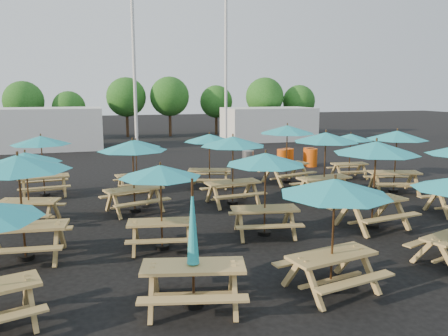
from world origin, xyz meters
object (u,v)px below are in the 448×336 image
object	(u,v)px
picnic_unit_7	(136,146)
picnic_unit_14	(326,141)
picnic_unit_3	(41,143)
picnic_unit_4	(193,255)
picnic_unit_5	(160,176)
picnic_unit_9	(265,163)
waste_bin_0	(248,160)
picnic_unit_10	(233,145)
picnic_unit_19	(351,139)
picnic_unit_11	(209,141)
picnic_unit_2	(26,161)
picnic_unit_6	(133,149)
waste_bin_3	(309,157)
picnic_unit_13	(376,152)
picnic_unit_18	(397,138)
waste_bin_2	(288,158)
waste_bin_4	(312,158)
picnic_unit_1	(18,169)
picnic_unit_8	(335,193)
waste_bin_1	(283,158)
picnic_unit_15	(287,132)

from	to	relation	value
picnic_unit_7	picnic_unit_14	size ratio (longest dim) A/B	0.86
picnic_unit_3	picnic_unit_4	bearing A→B (deg)	-77.24
picnic_unit_5	picnic_unit_9	size ratio (longest dim) A/B	0.95
waste_bin_0	picnic_unit_10	bearing A→B (deg)	-114.23
picnic_unit_19	picnic_unit_11	bearing A→B (deg)	-174.99
picnic_unit_2	picnic_unit_3	world-z (taller)	picnic_unit_3
picnic_unit_10	picnic_unit_11	distance (m)	2.90
picnic_unit_6	picnic_unit_19	size ratio (longest dim) A/B	1.35
waste_bin_0	waste_bin_3	bearing A→B (deg)	1.45
picnic_unit_2	picnic_unit_14	xyz separation A→B (m)	(9.97, 0.17, 0.26)
picnic_unit_13	picnic_unit_14	xyz separation A→B (m)	(0.37, 3.46, -0.06)
waste_bin_0	waste_bin_3	size ratio (longest dim) A/B	1.00
picnic_unit_10	picnic_unit_18	size ratio (longest dim) A/B	0.86
picnic_unit_18	waste_bin_2	world-z (taller)	picnic_unit_18
picnic_unit_14	waste_bin_4	bearing A→B (deg)	59.57
picnic_unit_11	picnic_unit_19	world-z (taller)	picnic_unit_11
picnic_unit_14	picnic_unit_18	distance (m)	3.22
picnic_unit_1	picnic_unit_19	world-z (taller)	picnic_unit_1
waste_bin_0	waste_bin_4	size ratio (longest dim) A/B	1.00
picnic_unit_4	picnic_unit_8	size ratio (longest dim) A/B	0.95
picnic_unit_6	picnic_unit_9	xyz separation A→B (m)	(3.22, -3.43, -0.06)
picnic_unit_4	picnic_unit_7	distance (m)	9.87
picnic_unit_7	picnic_unit_10	world-z (taller)	picnic_unit_10
picnic_unit_2	picnic_unit_13	world-z (taller)	picnic_unit_13
picnic_unit_4	waste_bin_4	world-z (taller)	picnic_unit_4
picnic_unit_3	picnic_unit_13	world-z (taller)	picnic_unit_13
waste_bin_2	waste_bin_4	size ratio (longest dim) A/B	1.00
picnic_unit_13	waste_bin_4	xyz separation A→B (m)	(3.29, 9.92, -1.75)
picnic_unit_6	waste_bin_3	size ratio (longest dim) A/B	2.97
picnic_unit_1	waste_bin_1	xyz separation A→B (m)	(11.06, 9.84, -1.71)
picnic_unit_15	picnic_unit_19	world-z (taller)	picnic_unit_15
picnic_unit_4	waste_bin_4	bearing A→B (deg)	67.70
picnic_unit_5	picnic_unit_15	world-z (taller)	picnic_unit_15
picnic_unit_3	picnic_unit_7	xyz separation A→B (m)	(3.45, -0.21, -0.21)
picnic_unit_4	waste_bin_4	size ratio (longest dim) A/B	2.55
picnic_unit_11	waste_bin_4	xyz separation A→B (m)	(6.43, 3.28, -1.46)
picnic_unit_1	picnic_unit_5	xyz separation A→B (m)	(3.21, -0.23, -0.30)
waste_bin_2	waste_bin_3	size ratio (longest dim) A/B	1.00
picnic_unit_1	waste_bin_0	xyz separation A→B (m)	(9.16, 9.88, -1.71)
picnic_unit_11	picnic_unit_13	size ratio (longest dim) A/B	0.97
picnic_unit_2	waste_bin_4	size ratio (longest dim) A/B	2.68
picnic_unit_7	waste_bin_4	size ratio (longest dim) A/B	2.34
picnic_unit_9	picnic_unit_13	distance (m)	3.27
picnic_unit_8	picnic_unit_15	size ratio (longest dim) A/B	0.87
picnic_unit_15	picnic_unit_18	xyz separation A→B (m)	(3.30, -2.88, -0.06)
picnic_unit_3	waste_bin_2	world-z (taller)	picnic_unit_3
picnic_unit_18	picnic_unit_19	world-z (taller)	picnic_unit_18
picnic_unit_13	picnic_unit_15	xyz separation A→B (m)	(0.28, 6.54, -0.04)
picnic_unit_5	picnic_unit_19	size ratio (longest dim) A/B	1.14
picnic_unit_13	picnic_unit_8	bearing A→B (deg)	-143.38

